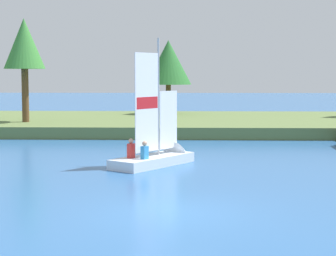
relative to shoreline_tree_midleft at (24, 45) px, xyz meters
name	(u,v)px	position (x,y,z in m)	size (l,w,h in m)	color
ground_plane	(172,213)	(9.86, -21.32, -5.55)	(200.00, 200.00, 0.00)	#2D609E
shore_bank	(182,123)	(9.86, 3.70, -5.20)	(80.00, 14.84, 0.70)	#5B703D
shoreline_tree_midleft	(24,45)	(0.00, 0.00, 0.00)	(2.58, 2.58, 6.52)	brown
shoreline_tree_centre	(168,63)	(8.81, 7.80, -0.96)	(3.48, 3.48, 5.58)	brown
sailboat	(163,154)	(9.27, -12.49, -5.18)	(3.68, 4.45, 5.65)	silver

